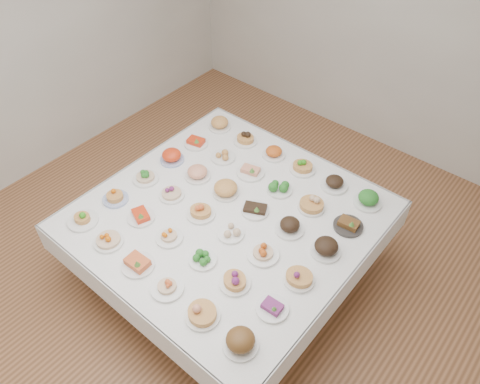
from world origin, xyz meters
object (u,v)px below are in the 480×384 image
Objects in this scene: dish_18 at (172,155)px; dish_35 at (368,198)px; display_table at (228,219)px; dish_0 at (82,217)px.

dish_18 is 0.92× the size of dish_35.
dish_18 is 1.75m from dish_35.
display_table is at bearing -134.43° from dish_35.
dish_0 is (-0.82, -0.81, 0.12)m from display_table.
dish_35 is (1.63, 1.63, 0.01)m from dish_0.
dish_35 is at bearing 45.57° from display_table.
dish_18 is (-0.00, 0.98, 0.01)m from dish_0.
dish_18 reaches higher than dish_35.
dish_35 reaches higher than dish_0.
dish_35 reaches higher than display_table.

